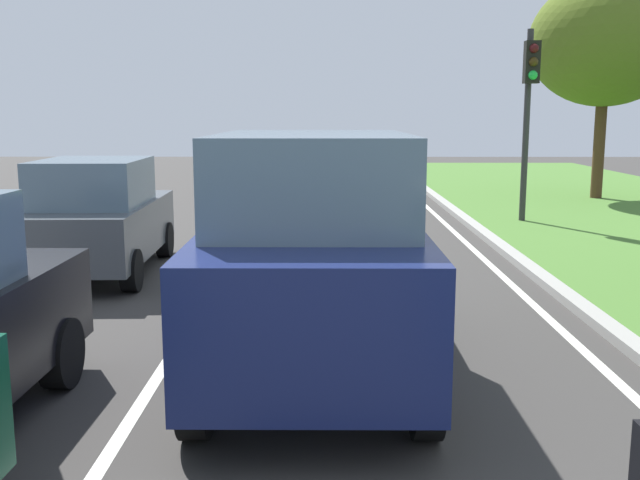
{
  "coord_description": "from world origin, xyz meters",
  "views": [
    {
      "loc": [
        0.88,
        2.03,
        2.46
      ],
      "look_at": [
        0.83,
        9.28,
        1.2
      ],
      "focal_mm": 41.08,
      "sensor_mm": 36.0,
      "label": 1
    }
  ],
  "objects": [
    {
      "name": "curb_right",
      "position": [
        4.1,
        14.0,
        0.06
      ],
      "size": [
        0.24,
        48.0,
        0.12
      ],
      "primitive_type": "cube",
      "color": "#9E9B93",
      "rests_on": "ground"
    },
    {
      "name": "lane_line_right_edge",
      "position": [
        3.6,
        14.0,
        0.0
      ],
      "size": [
        0.12,
        32.0,
        0.01
      ],
      "primitive_type": "cube",
      "color": "silver",
      "rests_on": "ground"
    },
    {
      "name": "car_hatchback_far",
      "position": [
        -2.6,
        13.14,
        0.88
      ],
      "size": [
        1.83,
        3.75,
        1.78
      ],
      "rotation": [
        0.0,
        0.0,
        0.03
      ],
      "color": "#474C51",
      "rests_on": "ground"
    },
    {
      "name": "tree_roadside_far",
      "position": [
        8.69,
        23.02,
        4.4
      ],
      "size": [
        4.19,
        4.19,
        6.2
      ],
      "color": "#4C331E",
      "rests_on": "ground"
    },
    {
      "name": "ground_plane",
      "position": [
        0.0,
        14.0,
        0.0
      ],
      "size": [
        60.0,
        60.0,
        0.0
      ],
      "primitive_type": "plane",
      "color": "#383533"
    },
    {
      "name": "car_suv_ahead",
      "position": [
        0.77,
        8.82,
        1.17
      ],
      "size": [
        1.98,
        4.51,
        2.28
      ],
      "rotation": [
        0.0,
        0.0,
        0.0
      ],
      "color": "navy",
      "rests_on": "ground"
    },
    {
      "name": "lane_line_center",
      "position": [
        -0.7,
        14.0,
        0.0
      ],
      "size": [
        0.12,
        32.0,
        0.01
      ],
      "primitive_type": "cube",
      "color": "silver",
      "rests_on": "ground"
    },
    {
      "name": "traffic_light_near_right",
      "position": [
        5.36,
        18.37,
        2.88
      ],
      "size": [
        0.32,
        0.5,
        4.27
      ],
      "color": "#2D2D2D",
      "rests_on": "ground"
    }
  ]
}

